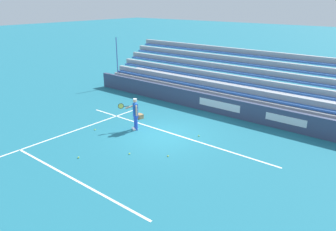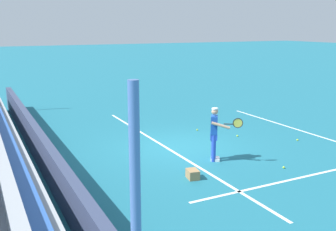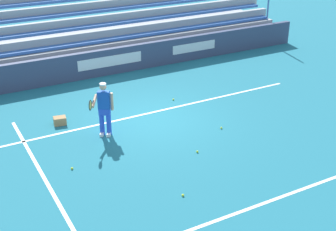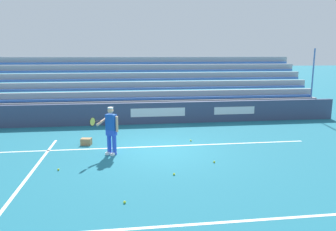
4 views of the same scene
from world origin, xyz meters
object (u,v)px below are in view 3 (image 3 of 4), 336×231
Objects in this scene: tennis_player at (104,109)px; tennis_ball_on_baseline at (183,195)px; tennis_ball_stray_back at (221,128)px; tennis_ball_far_right at (72,168)px; tennis_ball_far_left at (173,99)px; ball_box_cardboard at (60,121)px; tennis_ball_toward_net at (197,152)px.

tennis_player is 4.14m from tennis_ball_on_baseline.
tennis_ball_stray_back is 4.99m from tennis_ball_far_right.
tennis_ball_on_baseline and tennis_ball_stray_back have the same top height.
tennis_ball_far_left and tennis_ball_stray_back have the same top height.
tennis_player is at bearing 126.47° from ball_box_cardboard.
ball_box_cardboard is 4.77m from tennis_ball_toward_net.
tennis_ball_stray_back is at bearing 147.72° from ball_box_cardboard.
tennis_player reaches higher than tennis_ball_stray_back.
tennis_player is 4.29× the size of ball_box_cardboard.
tennis_ball_far_left is (-4.23, 0.05, -0.10)m from ball_box_cardboard.
tennis_ball_on_baseline is 3.26m from tennis_ball_far_right.
ball_box_cardboard is at bearing -53.53° from tennis_player.
tennis_ball_stray_back is at bearing -138.59° from tennis_ball_on_baseline.
tennis_ball_far_right is at bearing -13.91° from tennis_ball_toward_net.
tennis_ball_far_left is at bearing -85.42° from tennis_ball_stray_back.
tennis_ball_far_left is 3.90m from tennis_ball_toward_net.
tennis_player reaches higher than tennis_ball_far_left.
tennis_ball_far_right is (4.99, 0.06, 0.00)m from tennis_ball_stray_back.
tennis_ball_far_right is (2.02, -2.55, 0.00)m from tennis_ball_on_baseline.
tennis_ball_toward_net and tennis_ball_stray_back have the same top height.
tennis_ball_far_left is at bearing 179.30° from ball_box_cardboard.
tennis_player is 25.98× the size of tennis_ball_on_baseline.
tennis_ball_on_baseline is 6.03m from tennis_ball_far_left.
tennis_player is 3.15m from tennis_ball_toward_net.
tennis_player reaches higher than tennis_ball_toward_net.
tennis_ball_on_baseline is at bearing 105.25° from ball_box_cardboard.
ball_box_cardboard reaches higher than tennis_ball_toward_net.
ball_box_cardboard is at bearing -51.70° from tennis_ball_toward_net.
tennis_player is at bearing -136.91° from tennis_ball_far_right.
tennis_ball_far_right is (4.77, 2.82, 0.00)m from tennis_ball_far_left.
tennis_ball_far_left is 1.00× the size of tennis_ball_toward_net.
tennis_ball_stray_back is at bearing -148.04° from tennis_ball_toward_net.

